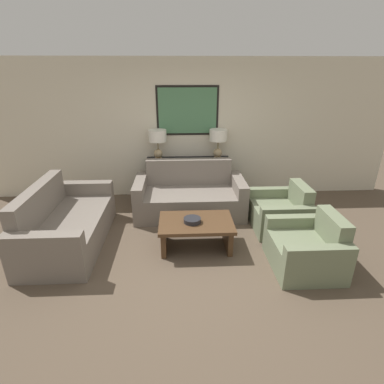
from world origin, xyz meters
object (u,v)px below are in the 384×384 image
(table_lamp_right, at_px, (218,139))
(couch_by_back_wall, at_px, (190,197))
(coffee_table, at_px, (196,229))
(console_table, at_px, (188,178))
(armchair_near_back_wall, at_px, (281,213))
(armchair_near_camera, at_px, (307,249))
(table_lamp_left, at_px, (158,139))
(couch_by_side, at_px, (66,225))
(decorative_bowl, at_px, (192,220))

(table_lamp_right, distance_m, couch_by_back_wall, 1.27)
(coffee_table, bearing_deg, table_lamp_right, 74.00)
(console_table, xyz_separation_m, couch_by_back_wall, (0.00, -0.68, -0.11))
(armchair_near_back_wall, xyz_separation_m, armchair_near_camera, (0.00, -1.06, 0.00))
(table_lamp_left, height_order, armchair_near_back_wall, table_lamp_left)
(table_lamp_right, height_order, couch_by_back_wall, table_lamp_right)
(couch_by_side, relative_size, coffee_table, 1.81)
(table_lamp_left, bearing_deg, coffee_table, -71.41)
(couch_by_side, distance_m, armchair_near_back_wall, 3.35)
(console_table, xyz_separation_m, coffee_table, (0.05, -1.84, -0.10))
(armchair_near_camera, bearing_deg, table_lamp_left, 130.68)
(table_lamp_right, height_order, armchair_near_camera, table_lamp_right)
(console_table, distance_m, table_lamp_right, 0.98)
(decorative_bowl, relative_size, armchair_near_back_wall, 0.27)
(console_table, bearing_deg, couch_by_side, -138.83)
(console_table, height_order, coffee_table, console_table)
(couch_by_side, bearing_deg, couch_by_back_wall, 27.01)
(table_lamp_right, xyz_separation_m, armchair_near_back_wall, (0.89, -1.31, -0.95))
(console_table, height_order, armchair_near_camera, console_table)
(console_table, relative_size, armchair_near_back_wall, 1.76)
(console_table, xyz_separation_m, couch_by_side, (-1.87, -1.63, -0.11))
(decorative_bowl, distance_m, armchair_near_back_wall, 1.59)
(table_lamp_right, bearing_deg, couch_by_back_wall, -130.14)
(couch_by_back_wall, xyz_separation_m, armchair_near_camera, (1.46, -1.69, -0.04))
(decorative_bowl, height_order, armchair_near_camera, armchair_near_camera)
(console_table, bearing_deg, couch_by_back_wall, -90.00)
(couch_by_side, relative_size, armchair_near_back_wall, 2.08)
(table_lamp_left, relative_size, couch_by_back_wall, 0.29)
(couch_by_back_wall, xyz_separation_m, coffee_table, (0.05, -1.16, 0.01))
(table_lamp_right, bearing_deg, armchair_near_camera, -69.42)
(console_table, distance_m, couch_by_side, 2.48)
(table_lamp_right, distance_m, coffee_table, 2.12)
(couch_by_back_wall, relative_size, decorative_bowl, 7.84)
(armchair_near_back_wall, distance_m, armchair_near_camera, 1.06)
(table_lamp_left, bearing_deg, couch_by_back_wall, -49.86)
(decorative_bowl, bearing_deg, console_table, 89.67)
(console_table, height_order, couch_by_back_wall, couch_by_back_wall)
(decorative_bowl, xyz_separation_m, armchair_near_camera, (1.48, -0.50, -0.20))
(table_lamp_right, distance_m, decorative_bowl, 2.10)
(table_lamp_left, distance_m, armchair_near_camera, 3.27)
(couch_by_back_wall, bearing_deg, couch_by_side, -152.99)
(console_table, relative_size, couch_by_back_wall, 0.84)
(couch_by_back_wall, bearing_deg, table_lamp_left, 130.14)
(couch_by_back_wall, relative_size, couch_by_side, 1.00)
(couch_by_side, bearing_deg, armchair_near_camera, -12.52)
(couch_by_back_wall, distance_m, armchair_near_back_wall, 1.60)
(table_lamp_left, distance_m, table_lamp_right, 1.15)
(table_lamp_left, bearing_deg, console_table, 0.00)
(decorative_bowl, xyz_separation_m, armchair_near_back_wall, (1.48, 0.56, -0.20))
(console_table, bearing_deg, armchair_near_camera, -58.30)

